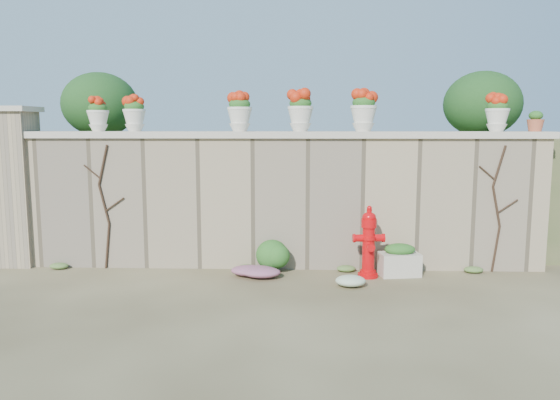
{
  "coord_description": "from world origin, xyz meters",
  "views": [
    {
      "loc": [
        0.28,
        -6.53,
        2.21
      ],
      "look_at": [
        0.0,
        1.4,
        1.1
      ],
      "focal_mm": 35.0,
      "sensor_mm": 36.0,
      "label": 1
    }
  ],
  "objects_px": {
    "urn_pot_0": "(98,115)",
    "fire_hydrant": "(369,242)",
    "terracotta_pot": "(535,122)",
    "planter_box": "(399,261)"
  },
  "relations": [
    {
      "from": "planter_box",
      "to": "urn_pot_0",
      "type": "bearing_deg",
      "value": 165.2
    },
    {
      "from": "planter_box",
      "to": "terracotta_pot",
      "type": "distance_m",
      "value": 2.9
    },
    {
      "from": "urn_pot_0",
      "to": "fire_hydrant",
      "type": "bearing_deg",
      "value": -7.9
    },
    {
      "from": "fire_hydrant",
      "to": "urn_pot_0",
      "type": "distance_m",
      "value": 4.52
    },
    {
      "from": "fire_hydrant",
      "to": "terracotta_pot",
      "type": "xyz_separation_m",
      "value": [
        2.51,
        0.57,
        1.71
      ]
    },
    {
      "from": "fire_hydrant",
      "to": "terracotta_pot",
      "type": "distance_m",
      "value": 3.09
    },
    {
      "from": "fire_hydrant",
      "to": "planter_box",
      "type": "bearing_deg",
      "value": 6.64
    },
    {
      "from": "terracotta_pot",
      "to": "urn_pot_0",
      "type": "bearing_deg",
      "value": 180.0
    },
    {
      "from": "urn_pot_0",
      "to": "terracotta_pot",
      "type": "distance_m",
      "value": 6.6
    },
    {
      "from": "fire_hydrant",
      "to": "terracotta_pot",
      "type": "height_order",
      "value": "terracotta_pot"
    }
  ]
}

